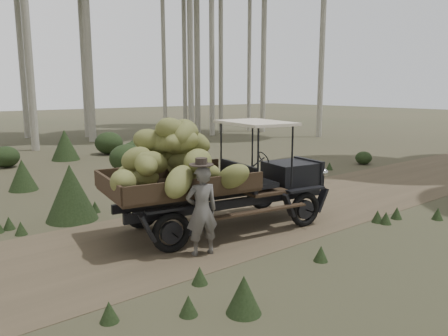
% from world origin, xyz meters
% --- Properties ---
extents(ground, '(120.00, 120.00, 0.00)m').
position_xyz_m(ground, '(0.00, 0.00, 0.00)').
color(ground, '#473D2B').
rests_on(ground, ground).
extents(dirt_track, '(70.00, 4.00, 0.01)m').
position_xyz_m(dirt_track, '(0.00, 0.00, 0.00)').
color(dirt_track, brown).
rests_on(dirt_track, ground).
extents(banana_truck, '(5.58, 2.83, 2.65)m').
position_xyz_m(banana_truck, '(-2.73, -0.07, 1.53)').
color(banana_truck, black).
rests_on(banana_truck, ground).
extents(farmer, '(0.72, 0.57, 1.88)m').
position_xyz_m(farmer, '(-3.40, -1.20, 0.89)').
color(farmer, '#54504C').
rests_on(farmer, ground).
extents(undergrowth, '(21.41, 25.22, 1.39)m').
position_xyz_m(undergrowth, '(-1.63, 1.36, 0.55)').
color(undergrowth, '#233319').
rests_on(undergrowth, ground).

